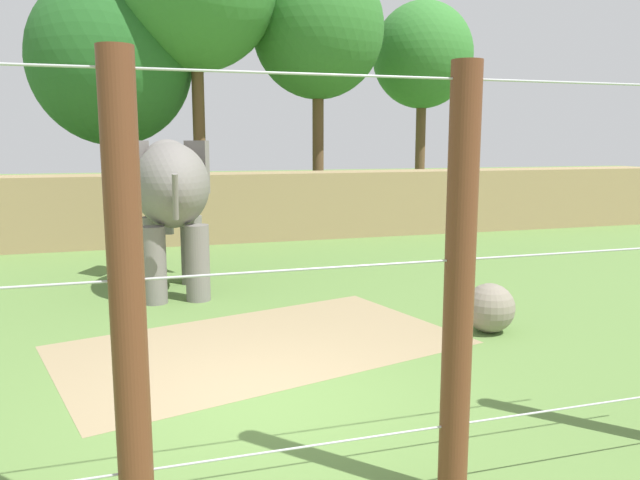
{
  "coord_description": "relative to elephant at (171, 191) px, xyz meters",
  "views": [
    {
      "loc": [
        -1.43,
        -7.08,
        3.16
      ],
      "look_at": [
        1.78,
        3.45,
        1.4
      ],
      "focal_mm": 34.79,
      "sensor_mm": 36.0,
      "label": 1
    }
  ],
  "objects": [
    {
      "name": "embankment_wall",
      "position": [
        0.63,
        6.47,
        -1.05
      ],
      "size": [
        36.0,
        1.8,
        2.15
      ],
      "primitive_type": "cube",
      "color": "#997F56",
      "rests_on": "ground"
    },
    {
      "name": "tree_left_of_centre",
      "position": [
        6.3,
        10.13,
        5.25
      ],
      "size": [
        5.03,
        5.03,
        10.05
      ],
      "color": "brown",
      "rests_on": "ground"
    },
    {
      "name": "ground_plane",
      "position": [
        0.63,
        -6.33,
        -2.12
      ],
      "size": [
        120.0,
        120.0,
        0.0
      ],
      "primitive_type": "plane",
      "color": "#5B7F3D"
    },
    {
      "name": "dirt_patch",
      "position": [
        1.05,
        -4.21,
        -2.12
      ],
      "size": [
        6.78,
        4.99,
        0.01
      ],
      "primitive_type": "cube",
      "rotation": [
        0.0,
        0.0,
        0.26
      ],
      "color": "#937F5B",
      "rests_on": "ground"
    },
    {
      "name": "enrichment_ball",
      "position": [
        4.83,
        -4.66,
        -1.71
      ],
      "size": [
        0.83,
        0.83,
        0.83
      ],
      "primitive_type": "sphere",
      "color": "gray",
      "rests_on": "ground"
    },
    {
      "name": "elephant",
      "position": [
        0.0,
        0.0,
        0.0
      ],
      "size": [
        1.82,
        4.33,
        3.2
      ],
      "color": "slate",
      "rests_on": "ground"
    },
    {
      "name": "tree_behind_wall",
      "position": [
        -1.29,
        10.68,
        3.88
      ],
      "size": [
        5.75,
        5.75,
        9.04
      ],
      "color": "brown",
      "rests_on": "ground"
    },
    {
      "name": "cable_fence",
      "position": [
        0.56,
        -8.84,
        -0.22
      ],
      "size": [
        9.28,
        0.26,
        3.8
      ],
      "color": "brown",
      "rests_on": "ground"
    },
    {
      "name": "tree_right_of_centre",
      "position": [
        11.78,
        12.32,
        4.75
      ],
      "size": [
        4.41,
        4.41,
        9.24
      ],
      "color": "brown",
      "rests_on": "ground"
    }
  ]
}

